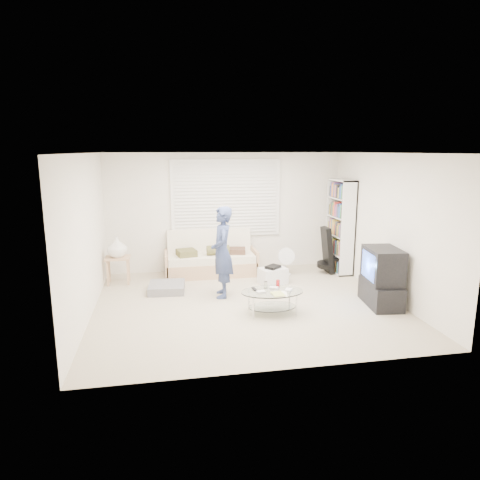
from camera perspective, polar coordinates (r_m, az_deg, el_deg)
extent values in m
plane|color=tan|center=(7.30, 0.86, -8.51)|extent=(5.00, 5.00, 0.00)
cube|color=white|center=(9.15, -1.88, 3.75)|extent=(5.00, 0.02, 2.50)
cube|color=white|center=(4.83, 6.16, -3.70)|extent=(5.00, 0.02, 2.50)
cube|color=white|center=(6.93, -19.83, 0.41)|extent=(0.02, 4.50, 2.50)
cube|color=white|center=(7.84, 19.12, 1.73)|extent=(0.02, 4.50, 2.50)
cube|color=white|center=(6.84, 0.93, 11.52)|extent=(5.00, 4.50, 0.02)
cube|color=white|center=(9.08, -1.87, 5.60)|extent=(2.32, 0.06, 1.62)
cube|color=black|center=(9.07, -1.85, 5.59)|extent=(2.20, 0.01, 1.50)
cube|color=silver|center=(9.04, -1.83, 5.57)|extent=(2.16, 0.04, 1.50)
cube|color=silver|center=(9.06, -1.85, 5.59)|extent=(2.32, 0.08, 1.62)
cube|color=tan|center=(8.92, -3.87, -3.73)|extent=(1.83, 0.73, 0.29)
cube|color=beige|center=(8.84, -3.87, -2.39)|extent=(1.76, 0.68, 0.15)
cube|color=beige|center=(9.08, -4.12, -0.24)|extent=(1.76, 0.20, 0.56)
cube|color=tan|center=(8.84, -9.79, -3.29)|extent=(0.05, 0.73, 0.51)
cube|color=tan|center=(9.04, 1.91, -2.78)|extent=(0.05, 0.73, 0.51)
cube|color=#484423|center=(8.74, -7.14, -1.70)|extent=(0.43, 0.43, 0.13)
cylinder|color=#484423|center=(8.76, -2.95, -1.35)|extent=(0.46, 0.20, 0.20)
cube|color=#443022|center=(8.89, -0.36, -1.44)|extent=(0.38, 0.38, 0.11)
cube|color=slate|center=(8.01, -9.74, -6.25)|extent=(0.69, 0.69, 0.15)
cube|color=tan|center=(8.57, -16.00, -2.29)|extent=(0.47, 0.37, 0.04)
cube|color=tan|center=(8.52, -17.24, -4.27)|extent=(0.04, 0.04, 0.50)
cube|color=tan|center=(8.48, -14.73, -4.19)|extent=(0.04, 0.04, 0.50)
cube|color=tan|center=(8.79, -17.03, -3.77)|extent=(0.04, 0.04, 0.50)
cube|color=tan|center=(8.75, -14.60, -3.69)|extent=(0.04, 0.04, 0.50)
imported|color=white|center=(8.52, -16.08, -0.89)|extent=(0.38, 0.38, 0.39)
cube|color=white|center=(9.22, 13.24, 1.79)|extent=(0.31, 0.82, 1.96)
cube|color=black|center=(9.12, 11.58, -1.30)|extent=(0.23, 0.35, 0.96)
cylinder|color=black|center=(9.18, 11.29, -3.25)|extent=(0.35, 0.36, 0.13)
cylinder|color=white|center=(8.98, 6.06, -4.55)|extent=(0.24, 0.24, 0.03)
cylinder|color=white|center=(8.94, 6.08, -3.63)|extent=(0.03, 0.03, 0.30)
cylinder|color=white|center=(8.87, 6.12, -2.11)|extent=(0.35, 0.14, 0.35)
cylinder|color=white|center=(8.87, 6.12, -2.11)|extent=(0.09, 0.06, 0.09)
cube|color=white|center=(8.36, 4.40, -4.77)|extent=(0.58, 0.48, 0.30)
cube|color=black|center=(8.31, 4.42, -3.60)|extent=(0.35, 0.34, 0.05)
cube|color=black|center=(7.56, 18.27, -6.80)|extent=(0.58, 0.94, 0.40)
cube|color=black|center=(7.43, 18.51, -3.23)|extent=(0.58, 0.80, 0.58)
cube|color=#5B84FF|center=(7.34, 16.78, -3.29)|extent=(0.09, 0.57, 0.44)
ellipsoid|color=silver|center=(6.80, 4.33, -6.87)|extent=(1.00, 0.65, 0.02)
ellipsoid|color=silver|center=(6.89, 4.30, -8.86)|extent=(0.76, 0.50, 0.01)
cylinder|color=silver|center=(6.62, 1.80, -9.15)|extent=(0.03, 0.03, 0.34)
cylinder|color=silver|center=(6.77, 7.54, -8.74)|extent=(0.03, 0.03, 0.34)
cylinder|color=silver|center=(6.98, 1.17, -8.00)|extent=(0.03, 0.03, 0.34)
cylinder|color=silver|center=(7.13, 6.62, -7.64)|extent=(0.03, 0.03, 0.34)
cube|color=white|center=(6.69, 2.82, -6.95)|extent=(0.15, 0.12, 0.04)
cube|color=white|center=(6.89, 4.52, -6.40)|extent=(0.16, 0.15, 0.04)
cube|color=white|center=(6.82, 6.49, -6.65)|extent=(0.15, 0.16, 0.04)
cylinder|color=silver|center=(6.92, 3.44, -5.99)|extent=(0.06, 0.06, 0.11)
cylinder|color=red|center=(6.98, 5.07, -5.80)|extent=(0.06, 0.06, 0.12)
cube|color=black|center=(6.84, 1.91, -6.55)|extent=(0.06, 0.16, 0.02)
cube|color=white|center=(6.67, 5.42, -7.16)|extent=(0.25, 0.31, 0.01)
cube|color=#BBC361|center=(6.64, 5.08, -7.17)|extent=(0.20, 0.25, 0.01)
imported|color=navy|center=(7.45, -2.41, -1.65)|extent=(0.42, 0.61, 1.60)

